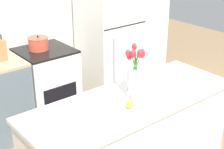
{
  "coord_description": "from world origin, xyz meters",
  "views": [
    {
      "loc": [
        -1.64,
        -1.77,
        2.21
      ],
      "look_at": [
        0.0,
        0.25,
        1.08
      ],
      "focal_mm": 55.0,
      "sensor_mm": 36.0,
      "label": 1
    }
  ],
  "objects_px": {
    "knife_block": "(0,50)",
    "flower_vase": "(135,77)",
    "pear_figurine": "(130,103)",
    "plate_setting_left": "(84,116)",
    "cooking_pot": "(38,43)",
    "stove_range": "(47,85)",
    "refrigerator": "(109,36)",
    "plate_setting_right": "(172,82)"
  },
  "relations": [
    {
      "from": "knife_block",
      "to": "flower_vase",
      "type": "bearing_deg",
      "value": -74.51
    },
    {
      "from": "pear_figurine",
      "to": "knife_block",
      "type": "height_order",
      "value": "knife_block"
    },
    {
      "from": "flower_vase",
      "to": "plate_setting_left",
      "type": "height_order",
      "value": "flower_vase"
    },
    {
      "from": "flower_vase",
      "to": "cooking_pot",
      "type": "xyz_separation_m",
      "value": [
        0.02,
        1.64,
        -0.15
      ]
    },
    {
      "from": "stove_range",
      "to": "plate_setting_left",
      "type": "relative_size",
      "value": 2.83
    },
    {
      "from": "refrigerator",
      "to": "knife_block",
      "type": "distance_m",
      "value": 1.47
    },
    {
      "from": "plate_setting_right",
      "to": "knife_block",
      "type": "relative_size",
      "value": 1.18
    },
    {
      "from": "pear_figurine",
      "to": "knife_block",
      "type": "xyz_separation_m",
      "value": [
        -0.29,
        1.72,
        0.02
      ]
    },
    {
      "from": "stove_range",
      "to": "flower_vase",
      "type": "xyz_separation_m",
      "value": [
        -0.07,
        -1.59,
        0.67
      ]
    },
    {
      "from": "stove_range",
      "to": "flower_vase",
      "type": "distance_m",
      "value": 1.73
    },
    {
      "from": "pear_figurine",
      "to": "plate_setting_left",
      "type": "distance_m",
      "value": 0.36
    },
    {
      "from": "flower_vase",
      "to": "cooking_pot",
      "type": "bearing_deg",
      "value": 89.3
    },
    {
      "from": "stove_range",
      "to": "cooking_pot",
      "type": "relative_size",
      "value": 3.87
    },
    {
      "from": "plate_setting_left",
      "to": "stove_range",
      "type": "bearing_deg",
      "value": 70.59
    },
    {
      "from": "flower_vase",
      "to": "refrigerator",
      "type": "bearing_deg",
      "value": 57.43
    },
    {
      "from": "stove_range",
      "to": "knife_block",
      "type": "distance_m",
      "value": 0.76
    },
    {
      "from": "cooking_pot",
      "to": "knife_block",
      "type": "relative_size",
      "value": 0.86
    },
    {
      "from": "plate_setting_left",
      "to": "knife_block",
      "type": "height_order",
      "value": "knife_block"
    },
    {
      "from": "plate_setting_left",
      "to": "flower_vase",
      "type": "bearing_deg",
      "value": 1.53
    },
    {
      "from": "refrigerator",
      "to": "plate_setting_left",
      "type": "relative_size",
      "value": 5.49
    },
    {
      "from": "refrigerator",
      "to": "pear_figurine",
      "type": "xyz_separation_m",
      "value": [
        -1.17,
        -1.71,
        0.12
      ]
    },
    {
      "from": "stove_range",
      "to": "refrigerator",
      "type": "bearing_deg",
      "value": 0.04
    },
    {
      "from": "plate_setting_right",
      "to": "knife_block",
      "type": "height_order",
      "value": "knife_block"
    },
    {
      "from": "flower_vase",
      "to": "pear_figurine",
      "type": "xyz_separation_m",
      "value": [
        -0.16,
        -0.12,
        -0.13
      ]
    },
    {
      "from": "plate_setting_right",
      "to": "cooking_pot",
      "type": "distance_m",
      "value": 1.7
    },
    {
      "from": "refrigerator",
      "to": "cooking_pot",
      "type": "relative_size",
      "value": 7.52
    },
    {
      "from": "plate_setting_right",
      "to": "cooking_pot",
      "type": "relative_size",
      "value": 1.37
    },
    {
      "from": "refrigerator",
      "to": "plate_setting_left",
      "type": "bearing_deg",
      "value": -133.36
    },
    {
      "from": "flower_vase",
      "to": "plate_setting_right",
      "type": "relative_size",
      "value": 1.31
    },
    {
      "from": "pear_figurine",
      "to": "cooking_pot",
      "type": "distance_m",
      "value": 1.77
    },
    {
      "from": "flower_vase",
      "to": "cooking_pot",
      "type": "relative_size",
      "value": 1.8
    },
    {
      "from": "refrigerator",
      "to": "cooking_pot",
      "type": "bearing_deg",
      "value": 177.39
    },
    {
      "from": "pear_figurine",
      "to": "plate_setting_right",
      "type": "height_order",
      "value": "pear_figurine"
    },
    {
      "from": "refrigerator",
      "to": "stove_range",
      "type": "bearing_deg",
      "value": -179.96
    },
    {
      "from": "flower_vase",
      "to": "pear_figurine",
      "type": "relative_size",
      "value": 3.9
    },
    {
      "from": "plate_setting_left",
      "to": "cooking_pot",
      "type": "height_order",
      "value": "cooking_pot"
    },
    {
      "from": "refrigerator",
      "to": "flower_vase",
      "type": "distance_m",
      "value": 1.9
    },
    {
      "from": "refrigerator",
      "to": "flower_vase",
      "type": "height_order",
      "value": "refrigerator"
    },
    {
      "from": "pear_figurine",
      "to": "plate_setting_left",
      "type": "relative_size",
      "value": 0.34
    },
    {
      "from": "stove_range",
      "to": "plate_setting_left",
      "type": "bearing_deg",
      "value": -109.41
    },
    {
      "from": "refrigerator",
      "to": "plate_setting_right",
      "type": "relative_size",
      "value": 5.49
    },
    {
      "from": "stove_range",
      "to": "plate_setting_left",
      "type": "height_order",
      "value": "plate_setting_left"
    }
  ]
}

